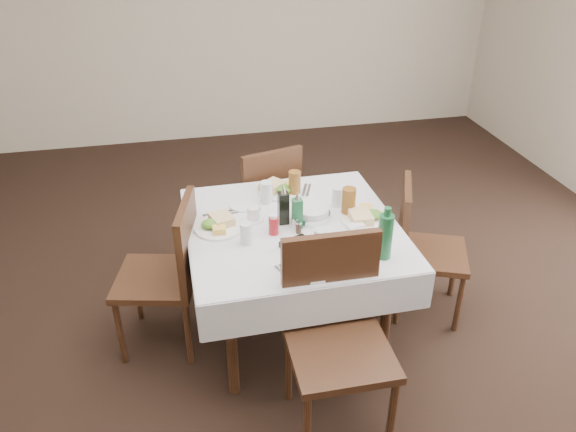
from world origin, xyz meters
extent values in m
plane|color=black|center=(0.00, 0.00, 0.00)|extent=(7.00, 7.00, 0.00)
cube|color=beige|center=(0.00, 3.50, 1.40)|extent=(6.00, 0.04, 2.80)
cylinder|color=black|center=(-0.36, -0.25, 0.36)|extent=(0.06, 0.06, 0.72)
cylinder|color=black|center=(-0.37, 0.61, 0.36)|extent=(0.06, 0.06, 0.72)
cylinder|color=black|center=(0.50, -0.24, 0.36)|extent=(0.06, 0.06, 0.72)
cylinder|color=black|center=(0.49, 0.62, 0.36)|extent=(0.06, 0.06, 0.72)
cube|color=black|center=(0.06, 0.18, 0.73)|extent=(1.08, 1.08, 0.03)
cube|color=silver|center=(0.06, 0.18, 0.76)|extent=(1.19, 1.19, 0.01)
cube|color=silver|center=(0.06, 0.77, 0.65)|extent=(1.18, 0.02, 0.22)
cube|color=silver|center=(0.07, -0.40, 0.65)|extent=(1.18, 0.02, 0.22)
cube|color=silver|center=(0.65, 0.19, 0.65)|extent=(0.02, 1.18, 0.22)
cube|color=silver|center=(-0.53, 0.18, 0.65)|extent=(0.02, 1.18, 0.22)
cube|color=black|center=(0.03, 1.07, 0.44)|extent=(0.53, 0.53, 0.04)
cube|color=black|center=(0.08, 0.88, 0.68)|extent=(0.43, 0.15, 0.47)
cylinder|color=black|center=(0.16, 1.30, 0.22)|extent=(0.04, 0.04, 0.44)
cylinder|color=black|center=(0.26, 0.94, 0.22)|extent=(0.04, 0.04, 0.44)
cylinder|color=black|center=(-0.20, 1.20, 0.22)|extent=(0.04, 0.04, 0.44)
cylinder|color=black|center=(-0.10, 0.84, 0.22)|extent=(0.04, 0.04, 0.44)
cube|color=black|center=(0.13, -0.57, 0.49)|extent=(0.49, 0.49, 0.04)
cube|color=black|center=(0.13, -0.35, 0.76)|extent=(0.48, 0.05, 0.53)
cylinder|color=black|center=(-0.08, -0.78, 0.25)|extent=(0.04, 0.04, 0.49)
cylinder|color=black|center=(-0.08, -0.36, 0.25)|extent=(0.04, 0.04, 0.49)
cylinder|color=black|center=(0.33, -0.78, 0.25)|extent=(0.04, 0.04, 0.49)
cylinder|color=black|center=(0.34, -0.37, 0.25)|extent=(0.04, 0.04, 0.49)
cube|color=black|center=(0.96, 0.19, 0.43)|extent=(0.55, 0.55, 0.04)
cube|color=black|center=(0.78, 0.27, 0.66)|extent=(0.20, 0.41, 0.46)
cylinder|color=black|center=(1.06, -0.05, 0.22)|extent=(0.03, 0.03, 0.43)
cylinder|color=black|center=(0.72, 0.09, 0.22)|extent=(0.03, 0.03, 0.43)
cylinder|color=black|center=(1.20, 0.29, 0.22)|extent=(0.03, 0.03, 0.43)
cylinder|color=black|center=(0.86, 0.43, 0.22)|extent=(0.03, 0.03, 0.43)
cube|color=black|center=(-0.73, 0.26, 0.46)|extent=(0.54, 0.54, 0.04)
cube|color=black|center=(-0.53, 0.21, 0.71)|extent=(0.14, 0.45, 0.49)
cylinder|color=black|center=(-0.87, 0.49, 0.23)|extent=(0.04, 0.04, 0.46)
cylinder|color=black|center=(-0.49, 0.40, 0.23)|extent=(0.04, 0.04, 0.46)
cylinder|color=black|center=(-0.96, 0.11, 0.23)|extent=(0.04, 0.04, 0.46)
cylinder|color=black|center=(-0.58, 0.03, 0.23)|extent=(0.04, 0.04, 0.46)
cylinder|color=white|center=(0.08, 0.60, 0.77)|extent=(0.28, 0.28, 0.01)
cube|color=tan|center=(0.03, 0.61, 0.80)|extent=(0.19, 0.18, 0.05)
cube|color=gold|center=(0.13, 0.62, 0.80)|extent=(0.11, 0.10, 0.04)
ellipsoid|color=#277016|center=(0.09, 0.56, 0.80)|extent=(0.11, 0.09, 0.05)
cylinder|color=white|center=(0.06, -0.24, 0.77)|extent=(0.28, 0.28, 0.01)
cube|color=tan|center=(0.11, -0.25, 0.80)|extent=(0.18, 0.18, 0.05)
cube|color=gold|center=(0.02, -0.26, 0.79)|extent=(0.11, 0.10, 0.04)
ellipsoid|color=#277016|center=(0.05, -0.20, 0.80)|extent=(0.10, 0.09, 0.05)
cylinder|color=white|center=(0.48, 0.16, 0.77)|extent=(0.28, 0.28, 0.01)
cube|color=tan|center=(0.45, 0.13, 0.80)|extent=(0.12, 0.15, 0.05)
cube|color=gold|center=(0.50, 0.21, 0.80)|extent=(0.11, 0.12, 0.04)
ellipsoid|color=#277016|center=(0.53, 0.14, 0.80)|extent=(0.11, 0.09, 0.05)
cylinder|color=white|center=(-0.35, 0.24, 0.77)|extent=(0.27, 0.27, 0.01)
cube|color=tan|center=(-0.33, 0.28, 0.80)|extent=(0.15, 0.17, 0.05)
cube|color=gold|center=(-0.35, 0.19, 0.79)|extent=(0.08, 0.09, 0.04)
ellipsoid|color=#277016|center=(-0.39, 0.24, 0.80)|extent=(0.10, 0.09, 0.05)
cylinder|color=white|center=(-0.17, 0.47, 0.77)|extent=(0.18, 0.18, 0.01)
cylinder|color=white|center=(0.27, -0.07, 0.77)|extent=(0.14, 0.14, 0.01)
cylinder|color=silver|center=(-0.03, 0.48, 0.83)|extent=(0.07, 0.07, 0.14)
cylinder|color=silver|center=(0.15, -0.09, 0.82)|extent=(0.07, 0.07, 0.13)
cylinder|color=silver|center=(0.38, 0.35, 0.82)|extent=(0.06, 0.06, 0.12)
cylinder|color=silver|center=(-0.22, 0.06, 0.82)|extent=(0.07, 0.07, 0.12)
cylinder|color=brown|center=(0.16, 0.55, 0.84)|extent=(0.07, 0.07, 0.16)
cylinder|color=brown|center=(0.41, 0.24, 0.85)|extent=(0.08, 0.08, 0.17)
cylinder|color=silver|center=(0.19, 0.24, 0.78)|extent=(0.22, 0.22, 0.04)
cylinder|color=silver|center=(0.19, 0.24, 0.81)|extent=(0.20, 0.20, 0.04)
cube|color=black|center=(0.02, 0.23, 0.86)|extent=(0.06, 0.06, 0.19)
cone|color=silver|center=(0.02, 0.23, 0.98)|extent=(0.03, 0.03, 0.05)
cube|color=#1D6236|center=(0.08, 0.17, 0.85)|extent=(0.05, 0.05, 0.17)
cone|color=silver|center=(0.08, 0.17, 0.96)|extent=(0.03, 0.03, 0.05)
cylinder|color=#B11B24|center=(-0.06, 0.12, 0.81)|extent=(0.06, 0.06, 0.10)
cylinder|color=white|center=(-0.06, 0.12, 0.87)|extent=(0.04, 0.04, 0.02)
cylinder|color=white|center=(0.07, 0.14, 0.79)|extent=(0.03, 0.03, 0.06)
cylinder|color=silver|center=(0.07, 0.14, 0.83)|extent=(0.03, 0.03, 0.01)
cylinder|color=#3D2F22|center=(0.08, 0.10, 0.79)|extent=(0.03, 0.03, 0.06)
cylinder|color=silver|center=(0.08, 0.10, 0.83)|extent=(0.03, 0.03, 0.01)
cylinder|color=white|center=(-0.14, 0.29, 0.77)|extent=(0.12, 0.12, 0.01)
cylinder|color=white|center=(-0.14, 0.29, 0.81)|extent=(0.07, 0.07, 0.08)
cylinder|color=black|center=(-0.14, 0.29, 0.84)|extent=(0.06, 0.06, 0.01)
torus|color=white|center=(-0.11, 0.32, 0.81)|extent=(0.04, 0.04, 0.05)
cube|color=black|center=(0.02, -0.01, 0.78)|extent=(0.16, 0.10, 0.03)
cylinder|color=#1D6236|center=(0.45, -0.22, 0.88)|extent=(0.08, 0.08, 0.25)
cylinder|color=#1D6236|center=(0.45, -0.22, 1.03)|extent=(0.04, 0.04, 0.04)
cube|color=white|center=(0.39, 0.04, 0.79)|extent=(0.11, 0.07, 0.05)
cube|color=pink|center=(0.39, 0.04, 0.79)|extent=(0.08, 0.05, 0.02)
cube|color=silver|center=(0.23, 0.58, 0.77)|extent=(0.08, 0.17, 0.01)
cube|color=silver|center=(0.25, 0.57, 0.77)|extent=(0.08, 0.17, 0.01)
cube|color=silver|center=(-0.06, -0.26, 0.77)|extent=(0.06, 0.15, 0.01)
cube|color=silver|center=(-0.09, -0.26, 0.77)|extent=(0.06, 0.15, 0.01)
cube|color=silver|center=(0.50, 0.04, 0.77)|extent=(0.16, 0.08, 0.01)
cube|color=silver|center=(0.49, 0.07, 0.77)|extent=(0.16, 0.08, 0.01)
cube|color=silver|center=(-0.32, 0.40, 0.77)|extent=(0.21, 0.04, 0.01)
cube|color=silver|center=(-0.32, 0.37, 0.77)|extent=(0.21, 0.04, 0.01)
camera|label=1|loc=(-0.54, -2.46, 2.41)|focal=35.00mm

